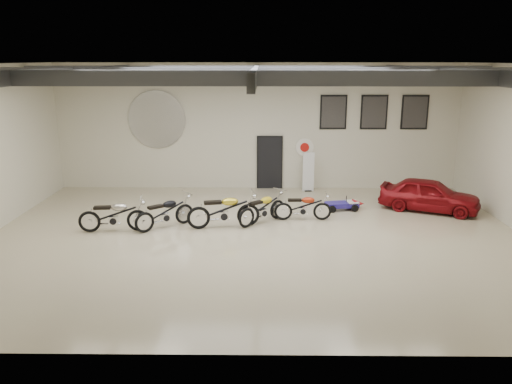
{
  "coord_description": "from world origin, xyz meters",
  "views": [
    {
      "loc": [
        0.17,
        -13.87,
        5.13
      ],
      "look_at": [
        0.0,
        1.2,
        1.1
      ],
      "focal_mm": 35.0,
      "sensor_mm": 36.0,
      "label": 1
    }
  ],
  "objects_px": {
    "banner_stand": "(308,171)",
    "motorcycle_silver": "(113,215)",
    "motorcycle_black": "(165,212)",
    "vintage_car": "(429,195)",
    "motorcycle_red": "(303,206)",
    "motorcycle_yellow": "(262,208)",
    "motorcycle_gold": "(224,210)",
    "go_kart": "(345,203)"
  },
  "relations": [
    {
      "from": "motorcycle_yellow",
      "to": "motorcycle_black",
      "type": "bearing_deg",
      "value": 146.5
    },
    {
      "from": "go_kart",
      "to": "banner_stand",
      "type": "bearing_deg",
      "value": 103.51
    },
    {
      "from": "motorcycle_red",
      "to": "banner_stand",
      "type": "bearing_deg",
      "value": 81.58
    },
    {
      "from": "banner_stand",
      "to": "motorcycle_gold",
      "type": "xyz_separation_m",
      "value": [
        -3.05,
        -4.51,
        -0.25
      ]
    },
    {
      "from": "banner_stand",
      "to": "go_kart",
      "type": "distance_m",
      "value": 2.83
    },
    {
      "from": "motorcycle_yellow",
      "to": "motorcycle_red",
      "type": "height_order",
      "value": "motorcycle_yellow"
    },
    {
      "from": "motorcycle_silver",
      "to": "go_kart",
      "type": "height_order",
      "value": "motorcycle_silver"
    },
    {
      "from": "motorcycle_gold",
      "to": "vintage_car",
      "type": "bearing_deg",
      "value": 3.59
    },
    {
      "from": "motorcycle_black",
      "to": "motorcycle_gold",
      "type": "height_order",
      "value": "motorcycle_gold"
    },
    {
      "from": "motorcycle_red",
      "to": "go_kart",
      "type": "height_order",
      "value": "motorcycle_red"
    },
    {
      "from": "go_kart",
      "to": "vintage_car",
      "type": "xyz_separation_m",
      "value": [
        2.91,
        -0.05,
        0.31
      ]
    },
    {
      "from": "vintage_car",
      "to": "motorcycle_gold",
      "type": "bearing_deg",
      "value": 129.3
    },
    {
      "from": "motorcycle_black",
      "to": "vintage_car",
      "type": "height_order",
      "value": "vintage_car"
    },
    {
      "from": "motorcycle_black",
      "to": "motorcycle_red",
      "type": "bearing_deg",
      "value": -28.35
    },
    {
      "from": "motorcycle_gold",
      "to": "motorcycle_red",
      "type": "distance_m",
      "value": 2.65
    },
    {
      "from": "motorcycle_gold",
      "to": "go_kart",
      "type": "xyz_separation_m",
      "value": [
        4.1,
        1.94,
        -0.32
      ]
    },
    {
      "from": "go_kart",
      "to": "motorcycle_yellow",
      "type": "bearing_deg",
      "value": -161.8
    },
    {
      "from": "motorcycle_silver",
      "to": "vintage_car",
      "type": "relative_size",
      "value": 0.62
    },
    {
      "from": "motorcycle_gold",
      "to": "motorcycle_yellow",
      "type": "distance_m",
      "value": 1.3
    },
    {
      "from": "motorcycle_yellow",
      "to": "banner_stand",
      "type": "bearing_deg",
      "value": 22.13
    },
    {
      "from": "motorcycle_silver",
      "to": "motorcycle_yellow",
      "type": "distance_m",
      "value": 4.63
    },
    {
      "from": "banner_stand",
      "to": "motorcycle_yellow",
      "type": "height_order",
      "value": "banner_stand"
    },
    {
      "from": "banner_stand",
      "to": "motorcycle_silver",
      "type": "xyz_separation_m",
      "value": [
        -6.38,
        -4.93,
        -0.29
      ]
    },
    {
      "from": "motorcycle_yellow",
      "to": "go_kart",
      "type": "distance_m",
      "value": 3.26
    },
    {
      "from": "motorcycle_gold",
      "to": "motorcycle_red",
      "type": "height_order",
      "value": "motorcycle_gold"
    },
    {
      "from": "motorcycle_yellow",
      "to": "vintage_car",
      "type": "xyz_separation_m",
      "value": [
        5.8,
        1.42,
        0.06
      ]
    },
    {
      "from": "motorcycle_black",
      "to": "motorcycle_yellow",
      "type": "distance_m",
      "value": 3.09
    },
    {
      "from": "motorcycle_silver",
      "to": "motorcycle_red",
      "type": "distance_m",
      "value": 5.99
    },
    {
      "from": "motorcycle_silver",
      "to": "motorcycle_yellow",
      "type": "height_order",
      "value": "motorcycle_silver"
    },
    {
      "from": "banner_stand",
      "to": "motorcycle_gold",
      "type": "height_order",
      "value": "banner_stand"
    },
    {
      "from": "banner_stand",
      "to": "motorcycle_black",
      "type": "height_order",
      "value": "banner_stand"
    },
    {
      "from": "motorcycle_black",
      "to": "motorcycle_yellow",
      "type": "relative_size",
      "value": 1.02
    },
    {
      "from": "vintage_car",
      "to": "motorcycle_red",
      "type": "bearing_deg",
      "value": 128.26
    },
    {
      "from": "go_kart",
      "to": "vintage_car",
      "type": "distance_m",
      "value": 2.93
    },
    {
      "from": "motorcycle_gold",
      "to": "motorcycle_red",
      "type": "xyz_separation_m",
      "value": [
        2.54,
        0.77,
        -0.11
      ]
    },
    {
      "from": "banner_stand",
      "to": "vintage_car",
      "type": "bearing_deg",
      "value": -39.94
    },
    {
      "from": "go_kart",
      "to": "motorcycle_gold",
      "type": "bearing_deg",
      "value": -163.5
    },
    {
      "from": "motorcycle_black",
      "to": "vintage_car",
      "type": "xyz_separation_m",
      "value": [
        8.84,
        1.96,
        0.05
      ]
    },
    {
      "from": "motorcycle_silver",
      "to": "motorcycle_gold",
      "type": "xyz_separation_m",
      "value": [
        3.34,
        0.42,
        0.04
      ]
    },
    {
      "from": "motorcycle_silver",
      "to": "vintage_car",
      "type": "distance_m",
      "value": 10.6
    },
    {
      "from": "motorcycle_black",
      "to": "motorcycle_red",
      "type": "height_order",
      "value": "motorcycle_black"
    },
    {
      "from": "banner_stand",
      "to": "motorcycle_black",
      "type": "relative_size",
      "value": 0.84
    }
  ]
}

